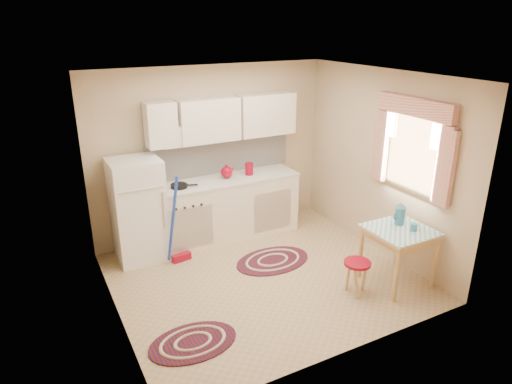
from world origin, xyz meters
TOP-DOWN VIEW (x-y plane):
  - room_shell at (0.16, 0.24)m, footprint 3.64×3.60m
  - fridge at (-1.23, 1.25)m, footprint 0.65×0.60m
  - broom at (-0.78, 0.90)m, footprint 0.30×0.16m
  - base_cabinets at (0.03, 1.30)m, footprint 2.25×0.60m
  - countertop at (0.03, 1.30)m, footprint 2.27×0.62m
  - frying_pan at (-0.64, 1.25)m, footprint 0.29×0.29m
  - red_kettle at (0.10, 1.30)m, footprint 0.25×0.24m
  - red_canister at (0.46, 1.30)m, footprint 0.12×0.12m
  - table at (1.39, -0.86)m, footprint 0.72×0.72m
  - stool at (0.81, -0.82)m, footprint 0.41×0.41m
  - coffee_pot at (1.49, -0.74)m, footprint 0.15×0.13m
  - mug at (1.50, -0.96)m, footprint 0.10×0.10m
  - rug_center at (0.31, 0.30)m, footprint 1.10×0.76m
  - rug_left at (-1.24, -0.78)m, footprint 0.93×0.63m

SIDE VIEW (x-z plane):
  - rug_center at x=0.31m, z-range 0.00..0.02m
  - rug_left at x=-1.24m, z-range 0.00..0.02m
  - stool at x=0.81m, z-range 0.00..0.42m
  - table at x=1.39m, z-range 0.00..0.72m
  - base_cabinets at x=0.03m, z-range 0.00..0.88m
  - broom at x=-0.78m, z-range 0.00..1.20m
  - fridge at x=-1.23m, z-range 0.00..1.40m
  - mug at x=1.50m, z-range 0.72..0.82m
  - coffee_pot at x=1.49m, z-range 0.72..1.02m
  - countertop at x=0.03m, z-range 0.88..0.92m
  - frying_pan at x=-0.64m, z-range 0.92..0.97m
  - red_canister at x=0.46m, z-range 0.92..1.08m
  - red_kettle at x=0.10m, z-range 0.92..1.11m
  - room_shell at x=0.16m, z-range 0.34..2.86m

